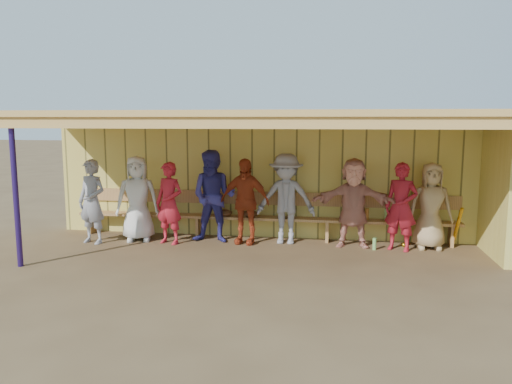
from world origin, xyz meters
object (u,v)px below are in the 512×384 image
player_e (286,199)px  player_c (214,196)px  player_extra (169,203)px  player_h (431,206)px  player_d (245,201)px  bench (262,212)px  player_g (401,207)px  player_a (92,202)px  player_b (137,198)px  player_f (353,203)px

player_e → player_c: bearing=-174.1°
player_extra → player_h: bearing=22.4°
player_e → player_h: size_ratio=1.08×
player_d → bench: player_d is taller
player_c → player_h: (4.04, 0.12, -0.10)m
player_g → player_h: (0.55, 0.20, -0.01)m
player_a → player_d: bearing=23.7°
player_b → player_d: bearing=-13.5°
player_g → player_h: player_g is taller
player_e → player_extra: (-2.19, -0.37, -0.08)m
player_c → player_d: bearing=0.7°
player_d → player_h: bearing=10.3°
player_f → bench: (-1.77, 0.37, -0.30)m
player_f → player_extra: (-3.46, -0.31, -0.05)m
player_b → player_h: 5.55m
player_b → player_a: bearing=-172.9°
player_e → player_extra: bearing=-169.3°
player_a → player_c: bearing=26.2°
player_d → player_f: player_f is taller
player_b → player_f: 4.15m
player_extra → bench: (1.69, 0.68, -0.26)m
player_a → player_h: bearing=20.1°
player_a → bench: bearing=30.5°
player_g → bench: (-2.61, 0.51, -0.28)m
player_d → player_f: bearing=10.0°
player_c → bench: (0.88, 0.42, -0.37)m
player_e → player_h: 2.65m
player_f → player_h: player_f is taller
player_a → player_d: player_d is taller
player_h → player_extra: 4.86m
bench → player_f: bearing=-11.7°
player_b → player_c: (1.50, 0.12, 0.06)m
player_g → bench: player_g is taller
player_c → bench: bearing=27.2°
player_d → player_e: bearing=17.5°
player_b → player_f: (4.15, 0.17, -0.00)m
player_g → player_h: size_ratio=1.01×
player_a → player_extra: (1.47, 0.20, -0.02)m
player_c → player_extra: 0.85m
player_f → player_extra: 3.47m
player_a → player_extra: size_ratio=1.03×
bench → player_e: bearing=-31.1°
player_a → player_b: player_b is taller
player_c → player_g: (3.49, -0.09, -0.09)m
player_b → player_h: player_b is taller
player_g → player_extra: size_ratio=1.02×
player_c → player_a: bearing=-167.2°
player_d → player_extra: bearing=-161.9°
player_b → player_d: size_ratio=1.02×
player_extra → player_b: bearing=-173.5°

